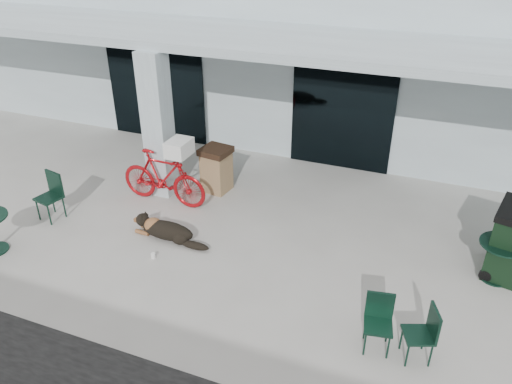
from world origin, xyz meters
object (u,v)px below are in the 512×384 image
at_px(bicycle, 163,177).
at_px(cafe_chair_near, 49,197).
at_px(cafe_chair_far_b, 418,334).
at_px(cafe_table_far, 499,261).
at_px(cafe_chair_far_a, 378,325).
at_px(trash_receptacle, 216,169).
at_px(dog, 167,230).

relative_size(bicycle, cafe_chair_near, 2.02).
bearing_deg(cafe_chair_far_b, cafe_table_far, 133.29).
xyz_separation_m(cafe_chair_far_a, trash_receptacle, (-4.10, 3.42, 0.08)).
xyz_separation_m(dog, cafe_chair_far_b, (4.67, -1.29, 0.23)).
relative_size(cafe_chair_far_a, cafe_chair_far_b, 1.00).
xyz_separation_m(cafe_chair_far_b, trash_receptacle, (-4.63, 3.39, 0.08)).
distance_m(cafe_table_far, trash_receptacle, 5.83).
bearing_deg(cafe_chair_near, cafe_chair_far_b, 3.43).
height_order(bicycle, trash_receptacle, bicycle).
height_order(cafe_table_far, cafe_chair_far_b, cafe_chair_far_b).
xyz_separation_m(dog, cafe_chair_far_a, (4.14, -1.32, 0.23)).
xyz_separation_m(cafe_table_far, cafe_chair_far_b, (-1.09, -2.28, 0.08)).
bearing_deg(bicycle, dog, -146.39).
xyz_separation_m(bicycle, trash_receptacle, (0.80, 0.90, -0.08)).
height_order(cafe_chair_far_b, trash_receptacle, trash_receptacle).
relative_size(bicycle, cafe_chair_far_b, 2.27).
distance_m(dog, cafe_table_far, 5.86).
distance_m(bicycle, cafe_table_far, 6.54).
xyz_separation_m(cafe_chair_near, trash_receptacle, (2.60, 2.31, 0.02)).
relative_size(cafe_chair_far_a, trash_receptacle, 0.85).
relative_size(dog, cafe_chair_far_b, 1.43).
bearing_deg(trash_receptacle, dog, -91.20).
relative_size(dog, trash_receptacle, 1.21).
bearing_deg(cafe_chair_near, trash_receptacle, 53.57).
bearing_deg(cafe_chair_far_a, cafe_chair_far_b, -7.46).
xyz_separation_m(dog, trash_receptacle, (0.04, 2.10, 0.30)).
distance_m(bicycle, cafe_chair_far_b, 5.98).
height_order(bicycle, cafe_chair_far_b, bicycle).
distance_m(cafe_chair_far_a, cafe_chair_far_b, 0.54).
height_order(cafe_table_far, trash_receptacle, trash_receptacle).
bearing_deg(cafe_table_far, trash_receptacle, 169.03).
distance_m(cafe_chair_far_a, trash_receptacle, 5.34).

